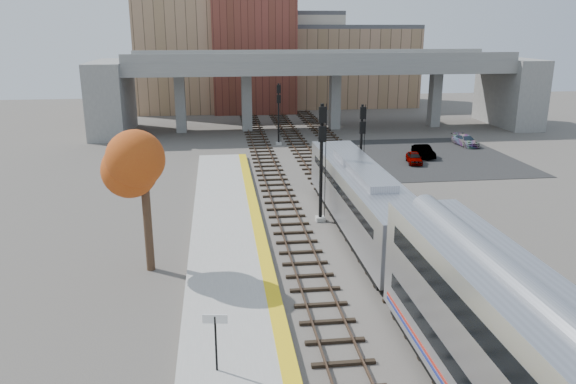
{
  "coord_description": "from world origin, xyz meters",
  "views": [
    {
      "loc": [
        -7.67,
        -23.99,
        12.49
      ],
      "look_at": [
        -3.43,
        9.33,
        2.5
      ],
      "focal_mm": 35.0,
      "sensor_mm": 36.0,
      "label": 1
    }
  ],
  "objects_px": {
    "locomotive": "(361,198)",
    "signal_mast_mid": "(361,151)",
    "car_b": "(424,151)",
    "car_c": "(466,140)",
    "tree": "(143,167)",
    "signal_mast_far": "(279,116)",
    "signal_mast_near": "(321,163)",
    "car_a": "(414,158)"
  },
  "relations": [
    {
      "from": "signal_mast_mid",
      "to": "car_b",
      "type": "relative_size",
      "value": 1.93
    },
    {
      "from": "locomotive",
      "to": "signal_mast_mid",
      "type": "bearing_deg",
      "value": 76.01
    },
    {
      "from": "signal_mast_mid",
      "to": "car_a",
      "type": "distance_m",
      "value": 12.2
    },
    {
      "from": "tree",
      "to": "signal_mast_mid",
      "type": "bearing_deg",
      "value": 39.96
    },
    {
      "from": "signal_mast_near",
      "to": "signal_mast_far",
      "type": "distance_m",
      "value": 25.01
    },
    {
      "from": "signal_mast_near",
      "to": "signal_mast_mid",
      "type": "height_order",
      "value": "signal_mast_near"
    },
    {
      "from": "locomotive",
      "to": "tree",
      "type": "distance_m",
      "value": 13.53
    },
    {
      "from": "signal_mast_near",
      "to": "tree",
      "type": "distance_m",
      "value": 12.28
    },
    {
      "from": "car_a",
      "to": "car_b",
      "type": "xyz_separation_m",
      "value": [
        1.79,
        2.36,
        0.05
      ]
    },
    {
      "from": "car_b",
      "to": "tree",
      "type": "bearing_deg",
      "value": -136.52
    },
    {
      "from": "signal_mast_mid",
      "to": "tree",
      "type": "bearing_deg",
      "value": -140.04
    },
    {
      "from": "tree",
      "to": "car_b",
      "type": "bearing_deg",
      "value": 44.77
    },
    {
      "from": "locomotive",
      "to": "car_c",
      "type": "height_order",
      "value": "locomotive"
    },
    {
      "from": "signal_mast_far",
      "to": "car_a",
      "type": "bearing_deg",
      "value": -41.0
    },
    {
      "from": "signal_mast_mid",
      "to": "tree",
      "type": "xyz_separation_m",
      "value": [
        -14.45,
        -12.11,
        2.26
      ]
    },
    {
      "from": "signal_mast_far",
      "to": "car_c",
      "type": "height_order",
      "value": "signal_mast_far"
    },
    {
      "from": "signal_mast_near",
      "to": "tree",
      "type": "xyz_separation_m",
      "value": [
        -10.35,
        -6.4,
        1.65
      ]
    },
    {
      "from": "tree",
      "to": "signal_mast_far",
      "type": "bearing_deg",
      "value": 71.76
    },
    {
      "from": "signal_mast_near",
      "to": "car_a",
      "type": "bearing_deg",
      "value": 51.86
    },
    {
      "from": "locomotive",
      "to": "car_c",
      "type": "bearing_deg",
      "value": 53.71
    },
    {
      "from": "signal_mast_near",
      "to": "tree",
      "type": "bearing_deg",
      "value": -148.26
    },
    {
      "from": "car_b",
      "to": "car_c",
      "type": "relative_size",
      "value": 0.92
    },
    {
      "from": "tree",
      "to": "car_c",
      "type": "relative_size",
      "value": 1.96
    },
    {
      "from": "signal_mast_far",
      "to": "car_c",
      "type": "bearing_deg",
      "value": -8.63
    },
    {
      "from": "signal_mast_near",
      "to": "car_b",
      "type": "relative_size",
      "value": 2.18
    },
    {
      "from": "locomotive",
      "to": "signal_mast_far",
      "type": "relative_size",
      "value": 2.88
    },
    {
      "from": "signal_mast_near",
      "to": "signal_mast_far",
      "type": "height_order",
      "value": "signal_mast_near"
    },
    {
      "from": "signal_mast_far",
      "to": "car_c",
      "type": "xyz_separation_m",
      "value": [
        19.93,
        -3.03,
        -2.59
      ]
    },
    {
      "from": "signal_mast_near",
      "to": "car_b",
      "type": "xyz_separation_m",
      "value": [
        13.46,
        17.21,
        -3.37
      ]
    },
    {
      "from": "signal_mast_near",
      "to": "car_b",
      "type": "height_order",
      "value": "signal_mast_near"
    },
    {
      "from": "signal_mast_far",
      "to": "tree",
      "type": "bearing_deg",
      "value": -108.24
    },
    {
      "from": "car_c",
      "to": "tree",
      "type": "bearing_deg",
      "value": -143.44
    },
    {
      "from": "signal_mast_near",
      "to": "signal_mast_mid",
      "type": "distance_m",
      "value": 7.05
    },
    {
      "from": "signal_mast_far",
      "to": "car_b",
      "type": "bearing_deg",
      "value": -30.04
    },
    {
      "from": "tree",
      "to": "car_a",
      "type": "relative_size",
      "value": 2.41
    },
    {
      "from": "signal_mast_near",
      "to": "car_c",
      "type": "relative_size",
      "value": 2.0
    },
    {
      "from": "signal_mast_far",
      "to": "car_b",
      "type": "xyz_separation_m",
      "value": [
        13.46,
        -7.78,
        -2.57
      ]
    },
    {
      "from": "locomotive",
      "to": "signal_mast_far",
      "type": "distance_m",
      "value": 27.41
    },
    {
      "from": "tree",
      "to": "car_c",
      "type": "distance_m",
      "value": 41.8
    },
    {
      "from": "car_a",
      "to": "car_c",
      "type": "xyz_separation_m",
      "value": [
        8.27,
        7.11,
        0.02
      ]
    },
    {
      "from": "car_a",
      "to": "signal_mast_near",
      "type": "bearing_deg",
      "value": -117.72
    },
    {
      "from": "car_c",
      "to": "car_b",
      "type": "bearing_deg",
      "value": -150.27
    }
  ]
}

